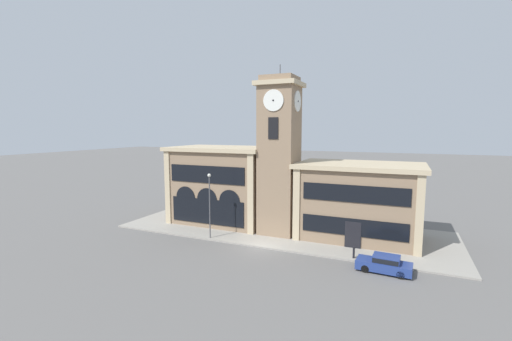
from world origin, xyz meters
The scene contains 8 objects.
ground_plane centered at (0.00, 0.00, 0.00)m, with size 300.00×300.00×0.00m, color #605E5B.
sidewalk_kerb centered at (0.00, 6.42, 0.07)m, with size 36.40×12.84×0.15m.
clock_tower centered at (0.00, 5.22, 8.55)m, with size 4.49×4.49×18.17m.
town_hall_left_wing centered at (-7.99, 7.05, 4.69)m, with size 12.29×8.22×9.33m.
town_hall_right_wing centered at (8.20, 7.06, 4.00)m, with size 12.70×8.22×7.94m.
parked_car_near centered at (11.30, -1.19, 0.72)m, with size 4.35×1.99×1.38m.
street_lamp centered at (-5.91, 0.45, 4.50)m, with size 0.36×0.36×6.78m.
bollard centered at (8.66, 0.56, 0.67)m, with size 0.18×0.18×1.06m.
Camera 1 is at (12.30, -29.48, 11.44)m, focal length 24.00 mm.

